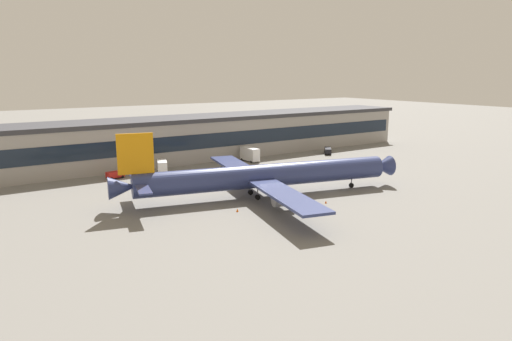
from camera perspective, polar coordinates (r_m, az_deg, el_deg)
The scene contains 10 objects.
ground_plane at distance 107.24m, azimuth 8.87°, elevation -2.48°, with size 600.00×600.00×0.00m, color slate.
terminal_building at distance 149.54m, azimuth -5.23°, elevation 4.28°, with size 148.52×18.24×13.26m.
airliner at distance 100.14m, azimuth 0.76°, elevation -0.69°, with size 64.37×56.00×15.04m.
catering_truck at distance 140.78m, azimuth -0.74°, elevation 2.05°, with size 2.75×7.25×4.15m.
baggage_tug at distance 132.24m, azimuth -3.54°, elevation 0.86°, with size 3.90×2.64×1.85m.
follow_me_car at distance 123.29m, azimuth -16.92°, elevation -0.45°, with size 4.68×2.68×1.85m.
belt_loader at distance 156.31m, azimuth 8.84°, elevation 2.48°, with size 5.61×6.21×1.95m.
stair_truck at distance 125.65m, azimuth -11.48°, elevation 0.47°, with size 4.32×6.46×3.55m.
traffic_cone_0 at distance 90.16m, azimuth -2.31°, elevation -4.90°, with size 0.50×0.50×0.63m, color #F2590C.
traffic_cone_1 at distance 96.92m, azimuth 8.61°, elevation -3.85°, with size 0.45×0.45×0.56m, color #F2590C.
Camera 1 is at (-70.82, -76.09, 26.36)m, focal length 32.46 mm.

